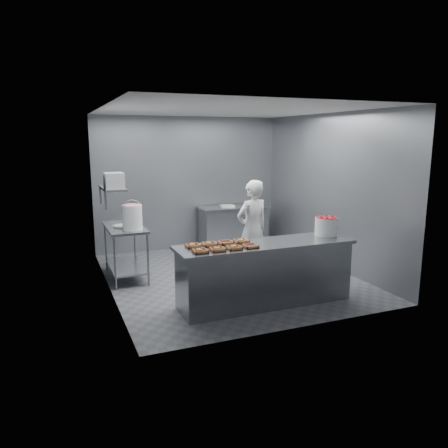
{
  "coord_description": "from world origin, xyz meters",
  "views": [
    {
      "loc": [
        -2.79,
        -6.68,
        2.36
      ],
      "look_at": [
        -0.17,
        -0.2,
        0.97
      ],
      "focal_mm": 35.0,
      "sensor_mm": 36.0,
      "label": 1
    }
  ],
  "objects_px": {
    "prep_table": "(125,244)",
    "worker": "(252,229)",
    "strawberry_tub": "(326,226)",
    "tray_4": "(193,246)",
    "tray_6": "(226,243)",
    "tray_0": "(200,251)",
    "tray_3": "(251,246)",
    "tray_5": "(209,244)",
    "tray_7": "(241,241)",
    "service_counter": "(265,273)",
    "tray_1": "(217,249)",
    "glaze_bucket": "(132,217)",
    "back_counter": "(233,227)",
    "appliance": "(114,181)",
    "tray_2": "(234,247)"
  },
  "relations": [
    {
      "from": "prep_table",
      "to": "worker",
      "type": "distance_m",
      "value": 2.16
    },
    {
      "from": "worker",
      "to": "strawberry_tub",
      "type": "relative_size",
      "value": 4.96
    },
    {
      "from": "tray_4",
      "to": "tray_6",
      "type": "distance_m",
      "value": 0.48
    },
    {
      "from": "tray_0",
      "to": "strawberry_tub",
      "type": "distance_m",
      "value": 2.13
    },
    {
      "from": "tray_3",
      "to": "tray_6",
      "type": "distance_m",
      "value": 0.39
    },
    {
      "from": "tray_5",
      "to": "tray_7",
      "type": "bearing_deg",
      "value": 0.0
    },
    {
      "from": "tray_0",
      "to": "tray_6",
      "type": "bearing_deg",
      "value": 32.46
    },
    {
      "from": "service_counter",
      "to": "tray_1",
      "type": "height_order",
      "value": "tray_1"
    },
    {
      "from": "tray_3",
      "to": "glaze_bucket",
      "type": "height_order",
      "value": "glaze_bucket"
    },
    {
      "from": "tray_6",
      "to": "back_counter",
      "type": "bearing_deg",
      "value": 64.9
    },
    {
      "from": "appliance",
      "to": "tray_4",
      "type": "bearing_deg",
      "value": -63.99
    },
    {
      "from": "back_counter",
      "to": "tray_6",
      "type": "bearing_deg",
      "value": -115.1
    },
    {
      "from": "service_counter",
      "to": "worker",
      "type": "bearing_deg",
      "value": 73.28
    },
    {
      "from": "service_counter",
      "to": "tray_2",
      "type": "height_order",
      "value": "tray_2"
    },
    {
      "from": "tray_5",
      "to": "tray_7",
      "type": "xyz_separation_m",
      "value": [
        0.48,
        0.0,
        0.0
      ]
    },
    {
      "from": "glaze_bucket",
      "to": "tray_6",
      "type": "bearing_deg",
      "value": -55.01
    },
    {
      "from": "prep_table",
      "to": "glaze_bucket",
      "type": "bearing_deg",
      "value": -77.36
    },
    {
      "from": "tray_4",
      "to": "worker",
      "type": "bearing_deg",
      "value": 36.54
    },
    {
      "from": "tray_3",
      "to": "strawberry_tub",
      "type": "distance_m",
      "value": 1.42
    },
    {
      "from": "tray_6",
      "to": "tray_3",
      "type": "bearing_deg",
      "value": -52.01
    },
    {
      "from": "worker",
      "to": "appliance",
      "type": "distance_m",
      "value": 2.4
    },
    {
      "from": "tray_4",
      "to": "service_counter",
      "type": "bearing_deg",
      "value": -8.46
    },
    {
      "from": "tray_3",
      "to": "tray_4",
      "type": "distance_m",
      "value": 0.79
    },
    {
      "from": "strawberry_tub",
      "to": "glaze_bucket",
      "type": "height_order",
      "value": "glaze_bucket"
    },
    {
      "from": "glaze_bucket",
      "to": "tray_0",
      "type": "bearing_deg",
      "value": -72.98
    },
    {
      "from": "prep_table",
      "to": "tray_0",
      "type": "distance_m",
      "value": 2.22
    },
    {
      "from": "tray_5",
      "to": "strawberry_tub",
      "type": "distance_m",
      "value": 1.88
    },
    {
      "from": "tray_3",
      "to": "prep_table",
      "type": "bearing_deg",
      "value": 122.5
    },
    {
      "from": "tray_5",
      "to": "glaze_bucket",
      "type": "xyz_separation_m",
      "value": [
        -0.78,
        1.47,
        0.19
      ]
    },
    {
      "from": "appliance",
      "to": "tray_0",
      "type": "bearing_deg",
      "value": -67.79
    },
    {
      "from": "back_counter",
      "to": "tray_7",
      "type": "xyz_separation_m",
      "value": [
        -1.21,
        -3.1,
        0.47
      ]
    },
    {
      "from": "prep_table",
      "to": "tray_0",
      "type": "height_order",
      "value": "tray_0"
    },
    {
      "from": "tray_7",
      "to": "prep_table",
      "type": "bearing_deg",
      "value": 126.66
    },
    {
      "from": "tray_6",
      "to": "glaze_bucket",
      "type": "height_order",
      "value": "glaze_bucket"
    },
    {
      "from": "tray_0",
      "to": "tray_1",
      "type": "xyz_separation_m",
      "value": [
        0.24,
        0.0,
        0.0
      ]
    },
    {
      "from": "tray_2",
      "to": "tray_6",
      "type": "relative_size",
      "value": 1.0
    },
    {
      "from": "strawberry_tub",
      "to": "tray_6",
      "type": "bearing_deg",
      "value": 178.22
    },
    {
      "from": "appliance",
      "to": "service_counter",
      "type": "bearing_deg",
      "value": -44.09
    },
    {
      "from": "tray_6",
      "to": "appliance",
      "type": "bearing_deg",
      "value": 128.6
    },
    {
      "from": "back_counter",
      "to": "tray_1",
      "type": "distance_m",
      "value": 3.83
    },
    {
      "from": "prep_table",
      "to": "worker",
      "type": "relative_size",
      "value": 0.72
    },
    {
      "from": "tray_5",
      "to": "tray_4",
      "type": "bearing_deg",
      "value": 180.0
    },
    {
      "from": "service_counter",
      "to": "tray_1",
      "type": "relative_size",
      "value": 13.88
    },
    {
      "from": "tray_2",
      "to": "tray_4",
      "type": "distance_m",
      "value": 0.57
    },
    {
      "from": "tray_1",
      "to": "tray_2",
      "type": "height_order",
      "value": "same"
    },
    {
      "from": "service_counter",
      "to": "tray_4",
      "type": "bearing_deg",
      "value": 171.54
    },
    {
      "from": "prep_table",
      "to": "tray_7",
      "type": "xyz_separation_m",
      "value": [
        1.34,
        -1.8,
        0.33
      ]
    },
    {
      "from": "tray_3",
      "to": "worker",
      "type": "xyz_separation_m",
      "value": [
        0.67,
        1.34,
        -0.08
      ]
    },
    {
      "from": "tray_1",
      "to": "glaze_bucket",
      "type": "height_order",
      "value": "glaze_bucket"
    },
    {
      "from": "tray_3",
      "to": "worker",
      "type": "bearing_deg",
      "value": 63.53
    }
  ]
}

